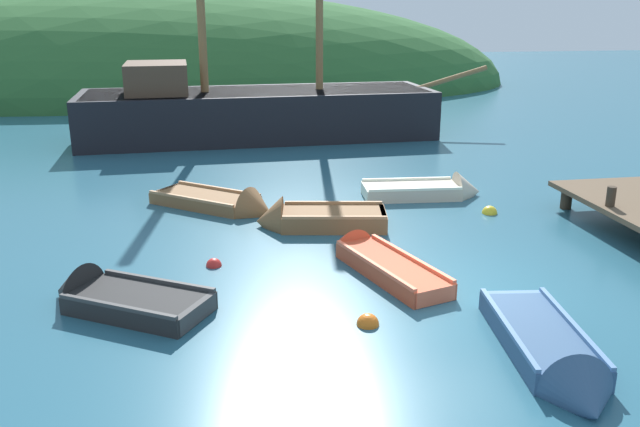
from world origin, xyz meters
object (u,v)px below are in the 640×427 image
(rowboat_center, at_px, (114,301))
(buoy_red, at_px, (214,266))
(rowboat_far, at_px, (430,193))
(buoy_yellow, at_px, (490,213))
(buoy_orange, at_px, (368,325))
(rowboat_outer_left, at_px, (225,205))
(sailing_ship, at_px, (255,120))
(rowboat_outer_right, at_px, (377,263))
(rowboat_portside, at_px, (312,221))
(rowboat_near_dock, at_px, (553,358))

(rowboat_center, distance_m, buoy_red, 2.34)
(rowboat_center, relative_size, rowboat_far, 0.96)
(rowboat_far, distance_m, buoy_yellow, 1.96)
(buoy_orange, bearing_deg, buoy_red, 129.06)
(buoy_orange, bearing_deg, rowboat_outer_left, 106.87)
(sailing_ship, relative_size, rowboat_outer_left, 4.74)
(sailing_ship, bearing_deg, rowboat_outer_right, -86.44)
(rowboat_far, bearing_deg, buoy_yellow, -56.41)
(rowboat_portside, relative_size, buoy_red, 10.08)
(rowboat_outer_left, height_order, buoy_yellow, rowboat_outer_left)
(sailing_ship, xyz_separation_m, rowboat_near_dock, (2.94, -17.86, -0.58))
(rowboat_portside, distance_m, buoy_yellow, 4.52)
(rowboat_near_dock, relative_size, rowboat_outer_left, 1.02)
(rowboat_outer_right, xyz_separation_m, rowboat_portside, (-0.87, 2.73, 0.04))
(rowboat_center, height_order, buoy_orange, rowboat_center)
(rowboat_portside, xyz_separation_m, rowboat_far, (3.54, 1.99, -0.02))
(rowboat_far, distance_m, buoy_orange, 7.86)
(sailing_ship, distance_m, rowboat_far, 9.99)
(buoy_orange, bearing_deg, rowboat_near_dock, -35.85)
(rowboat_portside, xyz_separation_m, buoy_red, (-2.30, -2.11, -0.13))
(rowboat_near_dock, bearing_deg, rowboat_center, -108.48)
(rowboat_center, xyz_separation_m, buoy_orange, (4.13, -1.39, -0.10))
(buoy_red, bearing_deg, rowboat_portside, 42.50)
(rowboat_far, bearing_deg, rowboat_outer_right, -115.49)
(sailing_ship, height_order, rowboat_far, sailing_ship)
(rowboat_outer_left, distance_m, rowboat_outer_right, 5.31)
(rowboat_far, relative_size, buoy_red, 10.31)
(sailing_ship, distance_m, buoy_red, 13.35)
(rowboat_near_dock, xyz_separation_m, rowboat_outer_left, (-4.39, 8.52, -0.02))
(rowboat_near_dock, bearing_deg, buoy_orange, -118.94)
(rowboat_outer_right, xyz_separation_m, buoy_orange, (-0.75, -2.35, -0.10))
(rowboat_near_dock, distance_m, rowboat_outer_right, 4.32)
(rowboat_center, xyz_separation_m, buoy_red, (1.72, 1.59, -0.10))
(rowboat_near_dock, xyz_separation_m, rowboat_outer_right, (-1.56, 4.03, -0.01))
(buoy_yellow, bearing_deg, rowboat_center, -154.95)
(rowboat_near_dock, distance_m, rowboat_outer_left, 9.58)
(rowboat_far, bearing_deg, rowboat_center, -139.04)
(rowboat_center, relative_size, buoy_yellow, 8.16)
(rowboat_portside, height_order, buoy_yellow, rowboat_portside)
(rowboat_near_dock, relative_size, rowboat_center, 1.11)
(rowboat_portside, bearing_deg, buoy_red, 52.20)
(rowboat_far, relative_size, buoy_yellow, 8.52)
(rowboat_center, bearing_deg, rowboat_portside, -105.77)
(buoy_red, xyz_separation_m, buoy_orange, (2.42, -2.98, 0.00))
(rowboat_outer_right, height_order, rowboat_portside, rowboat_portside)
(rowboat_far, xyz_separation_m, buoy_orange, (-3.42, -7.07, -0.11))
(buoy_yellow, bearing_deg, rowboat_far, 119.58)
(rowboat_portside, distance_m, buoy_orange, 5.09)
(buoy_yellow, bearing_deg, rowboat_near_dock, -106.40)
(rowboat_outer_left, relative_size, rowboat_portside, 1.07)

